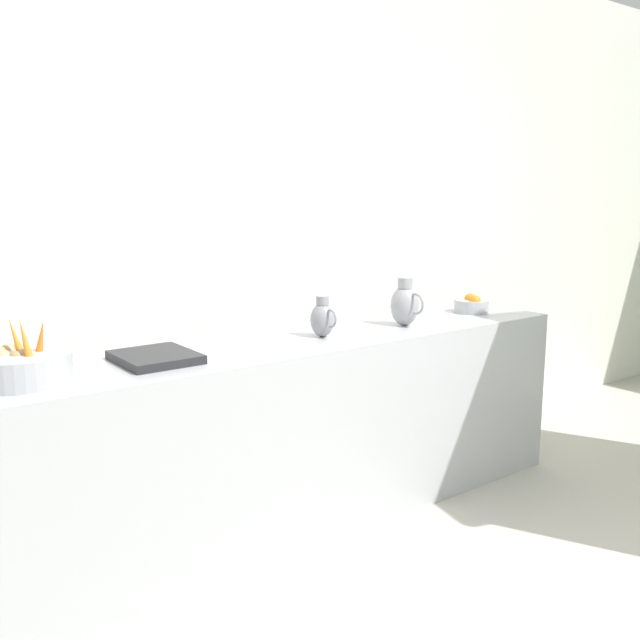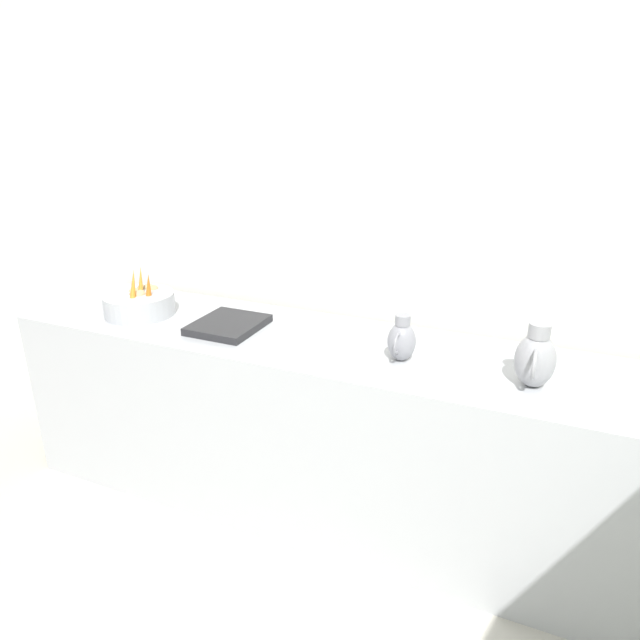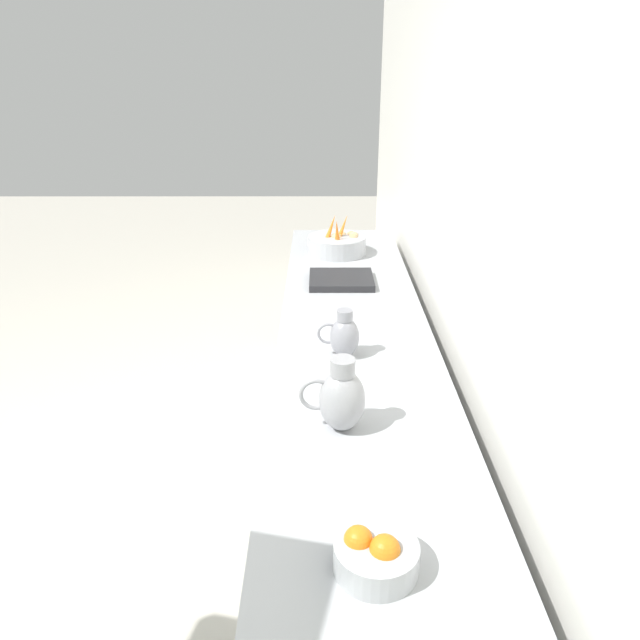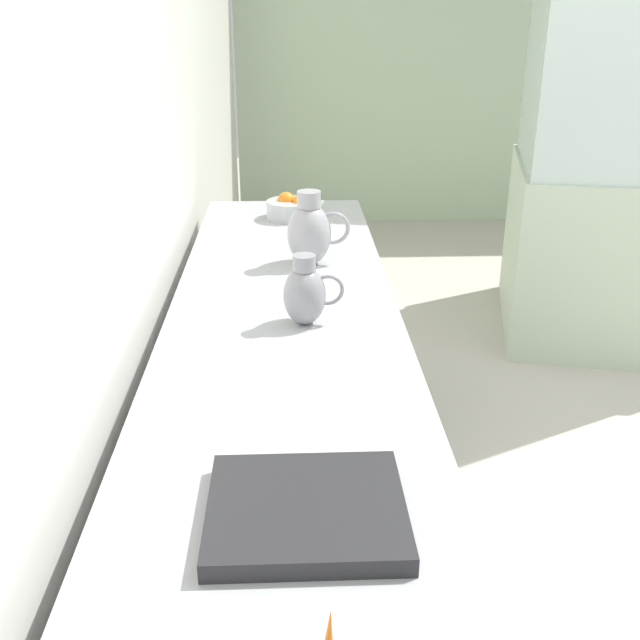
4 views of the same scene
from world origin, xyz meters
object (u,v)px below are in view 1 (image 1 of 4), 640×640
at_px(orange_bowl, 471,305).
at_px(metal_pitcher_short, 323,318).
at_px(vegetable_colander, 22,367).
at_px(metal_pitcher_tall, 405,304).

distance_m(orange_bowl, metal_pitcher_short, 1.12).
relative_size(vegetable_colander, metal_pitcher_tall, 1.39).
bearing_deg(metal_pitcher_short, orange_bowl, 91.66).
bearing_deg(metal_pitcher_tall, orange_bowl, 95.85).
xyz_separation_m(metal_pitcher_tall, metal_pitcher_short, (-0.03, -0.52, -0.02)).
bearing_deg(orange_bowl, metal_pitcher_short, -88.34).
relative_size(orange_bowl, metal_pitcher_tall, 0.80).
distance_m(vegetable_colander, orange_bowl, 2.49).
relative_size(orange_bowl, metal_pitcher_short, 1.01).
distance_m(orange_bowl, metal_pitcher_tall, 0.60).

